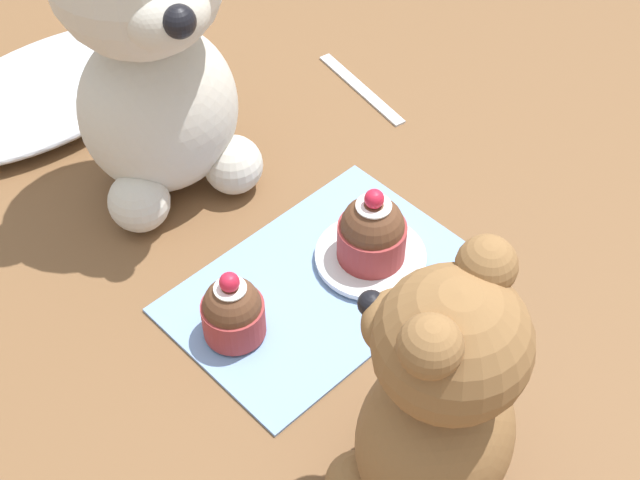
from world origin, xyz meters
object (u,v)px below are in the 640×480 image
(teddy_bear_tan, at_px, (436,403))
(cupcake_near_tan_bear, at_px, (372,232))
(saucer_plate, at_px, (371,256))
(teaspoon, at_px, (361,88))
(teddy_bear_cream, at_px, (150,46))
(cupcake_near_cream_bear, at_px, (233,311))

(teddy_bear_tan, bearing_deg, cupcake_near_tan_bear, -138.62)
(saucer_plate, distance_m, teaspoon, 0.24)
(teddy_bear_cream, bearing_deg, teaspoon, 5.41)
(teddy_bear_tan, relative_size, cupcake_near_cream_bear, 3.24)
(saucer_plate, bearing_deg, teaspoon, 46.13)
(teddy_bear_tan, bearing_deg, cupcake_near_cream_bear, -98.86)
(cupcake_near_tan_bear, bearing_deg, teaspoon, 46.13)
(teddy_bear_cream, height_order, teddy_bear_tan, teddy_bear_cream)
(teddy_bear_tan, distance_m, saucer_plate, 0.22)
(teddy_bear_tan, relative_size, cupcake_near_tan_bear, 2.95)
(teddy_bear_cream, distance_m, cupcake_near_cream_bear, 0.23)
(teddy_bear_cream, bearing_deg, teddy_bear_tan, -86.33)
(cupcake_near_tan_bear, bearing_deg, saucer_plate, 90.00)
(teddy_bear_cream, xyz_separation_m, teaspoon, (0.22, -0.03, -0.15))
(cupcake_near_cream_bear, bearing_deg, teaspoon, 26.62)
(cupcake_near_tan_bear, height_order, teaspoon, cupcake_near_tan_bear)
(cupcake_near_tan_bear, xyz_separation_m, teaspoon, (0.16, 0.17, -0.04))
(saucer_plate, xyz_separation_m, cupcake_near_tan_bear, (0.00, -0.00, 0.03))
(teddy_bear_cream, xyz_separation_m, saucer_plate, (0.06, -0.20, -0.14))
(teddy_bear_tan, bearing_deg, teaspoon, -142.92)
(cupcake_near_cream_bear, relative_size, cupcake_near_tan_bear, 0.91)
(cupcake_near_tan_bear, bearing_deg, teddy_bear_cream, 106.08)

